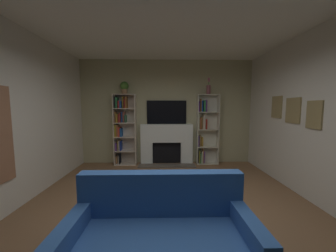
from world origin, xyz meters
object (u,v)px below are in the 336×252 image
potted_plant (124,87)px  vase_with_flowers (209,88)px  bookshelf_right (205,130)px  bookshelf_left (123,127)px  couch (161,243)px  fireplace (167,143)px  tv (167,112)px

potted_plant → vase_with_flowers: bearing=-0.0°
bookshelf_right → bookshelf_left: bearing=-179.4°
bookshelf_left → couch: (1.09, -3.54, -0.75)m
fireplace → bookshelf_right: bookshelf_right is taller
tv → vase_with_flowers: size_ratio=2.47×
tv → vase_with_flowers: (1.14, -0.12, 0.65)m
bookshelf_left → vase_with_flowers: vase_with_flowers is taller
bookshelf_left → couch: size_ratio=1.10×
potted_plant → bookshelf_right: bearing=1.4°
fireplace → bookshelf_right: 1.13m
couch → fireplace: bearing=88.2°
bookshelf_right → vase_with_flowers: vase_with_flowers is taller
couch → potted_plant: bearing=106.3°
tv → bookshelf_left: 1.27m
bookshelf_left → bookshelf_right: bearing=0.6°
potted_plant → vase_with_flowers: size_ratio=0.76×
couch → bookshelf_left: bearing=107.1°
bookshelf_right → couch: bookshelf_right is taller
vase_with_flowers → bookshelf_right: bearing=139.5°
bookshelf_right → potted_plant: potted_plant is taller
tv → couch: tv is taller
fireplace → tv: 0.86m
tv → bookshelf_right: bookshelf_right is taller
bookshelf_left → potted_plant: 1.08m
vase_with_flowers → fireplace: bearing=178.2°
fireplace → couch: bearing=-91.8°
tv → bookshelf_left: (-1.20, -0.09, -0.40)m
fireplace → couch: (-0.11, -3.55, -0.30)m
fireplace → bookshelf_left: 1.29m
bookshelf_left → potted_plant: size_ratio=5.77×
bookshelf_right → fireplace: bearing=-178.9°
bookshelf_left → couch: 3.78m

